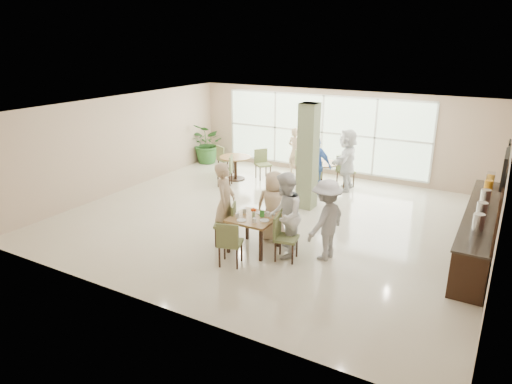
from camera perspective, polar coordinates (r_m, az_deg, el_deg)
The scene contains 23 objects.
ground at distance 11.61m, azimuth 2.07°, elevation -3.34°, with size 10.00×10.00×0.00m, color beige.
room_shell at distance 11.08m, azimuth 2.17°, elevation 4.85°, with size 10.00×10.00×10.00m.
window_bank at distance 15.32m, azimuth 8.27°, elevation 7.40°, with size 7.00×0.04×7.00m.
column at distance 12.05m, azimuth 6.50°, elevation 4.39°, with size 0.45×0.45×2.80m, color #6B724F.
main_table at distance 9.71m, azimuth -0.30°, elevation -3.69°, with size 0.94×0.94×0.75m.
round_table_left at distance 14.70m, azimuth -2.59°, elevation 3.71°, with size 1.02×1.02×0.75m.
round_table_right at distance 14.13m, azimuth 8.16°, elevation 2.94°, with size 1.04×1.04×0.75m.
chairs_main_table at distance 9.74m, azimuth -0.23°, elevation -4.77°, with size 2.06×2.22×0.95m.
chairs_table_left at distance 14.73m, azimuth -2.28°, elevation 3.43°, with size 2.03×1.84×0.95m.
chairs_table_right at distance 14.14m, azimuth 8.01°, elevation 2.60°, with size 2.07×1.77×0.95m.
tabletop_clutter at distance 9.64m, azimuth -0.32°, elevation -2.88°, with size 0.73×0.77×0.21m.
buffet_counter at distance 10.76m, azimuth 26.29°, elevation -4.02°, with size 0.64×4.70×1.95m.
wall_tv at distance 9.22m, azimuth 28.63°, elevation 2.56°, with size 0.06×1.00×0.58m.
framed_art_a at distance 10.85m, azimuth 28.76°, elevation 3.02°, with size 0.05×0.55×0.70m.
framed_art_b at distance 11.63m, azimuth 28.91°, elevation 3.92°, with size 0.05×0.55×0.70m.
potted_plant at distance 16.69m, azimuth -6.02°, elevation 6.06°, with size 1.31×1.31×1.46m, color #2A5C24.
teen_left at distance 10.06m, azimuth -3.87°, elevation -1.35°, with size 0.66×0.44×1.82m, color tan.
teen_far at distance 10.17m, azimuth 2.19°, elevation -1.76°, with size 0.78×0.43×1.60m, color tan.
teen_right at distance 9.38m, azimuth 3.60°, elevation -2.92°, with size 0.88×0.68×1.81m, color white.
teen_standing at distance 9.38m, azimuth 8.77°, elevation -3.46°, with size 1.10×0.63×1.70m, color #9F9FA1.
adult_a at distance 13.37m, azimuth 7.37°, elevation 3.35°, with size 1.00×0.57×1.70m, color #4678D4.
adult_b at distance 13.81m, azimuth 11.31°, elevation 3.97°, with size 1.72×0.74×1.85m, color white.
adult_standing at distance 15.13m, azimuth 4.93°, elevation 5.06°, with size 0.59×0.38×1.61m, color tan.
Camera 1 is at (4.95, -9.56, 4.35)m, focal length 32.00 mm.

